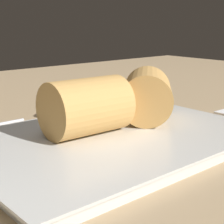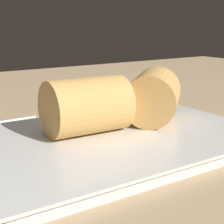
{
  "view_description": "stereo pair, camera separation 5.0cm",
  "coord_description": "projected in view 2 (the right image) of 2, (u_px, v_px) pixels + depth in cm",
  "views": [
    {
      "loc": [
        22.92,
        27.68,
        16.12
      ],
      "look_at": [
        -3.31,
        -2.77,
        6.03
      ],
      "focal_mm": 60.0,
      "sensor_mm": 36.0,
      "label": 1
    },
    {
      "loc": [
        18.93,
        30.7,
        16.12
      ],
      "look_at": [
        -3.31,
        -2.77,
        6.03
      ],
      "focal_mm": 60.0,
      "sensor_mm": 36.0,
      "label": 2
    }
  ],
  "objects": [
    {
      "name": "roll_front_left",
      "position": [
        154.0,
        95.0,
        0.47
      ],
      "size": [
        10.9,
        10.79,
        6.31
      ],
      "color": "#DBA356",
      "rests_on": "serving_plate"
    },
    {
      "name": "serving_plate",
      "position": [
        112.0,
        140.0,
        0.42
      ],
      "size": [
        32.87,
        22.85,
        1.5
      ],
      "color": "silver",
      "rests_on": "table_surface"
    },
    {
      "name": "table_surface",
      "position": [
        100.0,
        169.0,
        0.39
      ],
      "size": [
        180.0,
        140.0,
        2.0
      ],
      "color": "tan",
      "rests_on": "ground"
    },
    {
      "name": "roll_front_right",
      "position": [
        91.0,
        105.0,
        0.42
      ],
      "size": [
        10.25,
        6.68,
        6.31
      ],
      "color": "#DBA356",
      "rests_on": "serving_plate"
    },
    {
      "name": "spoon",
      "position": [
        59.0,
        111.0,
        0.56
      ],
      "size": [
        18.06,
        3.38,
        1.5
      ],
      "color": "silver",
      "rests_on": "table_surface"
    }
  ]
}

